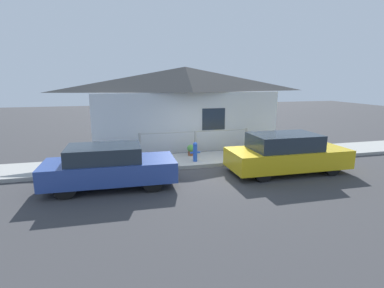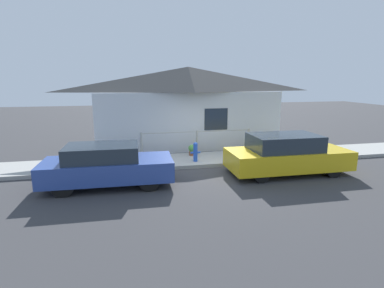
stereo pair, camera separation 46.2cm
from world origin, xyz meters
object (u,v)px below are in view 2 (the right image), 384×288
car_right (287,154)px  car_left (107,165)px  potted_plant_by_fence (111,154)px  fire_hydrant (195,151)px  potted_plant_near_hydrant (192,150)px

car_right → car_left: bearing=-179.5°
car_left → potted_plant_by_fence: 2.58m
car_right → potted_plant_by_fence: bearing=158.0°
fire_hydrant → potted_plant_by_fence: (-3.25, 0.80, -0.11)m
car_left → car_right: size_ratio=0.94×
fire_hydrant → potted_plant_near_hydrant: 0.96m
fire_hydrant → car_right: bearing=-31.0°
car_right → potted_plant_near_hydrant: (-2.87, 2.71, -0.31)m
car_left → potted_plant_near_hydrant: (3.32, 2.71, -0.29)m
fire_hydrant → potted_plant_near_hydrant: size_ratio=1.63×
potted_plant_near_hydrant → potted_plant_by_fence: (-3.32, -0.14, 0.04)m
potted_plant_near_hydrant → potted_plant_by_fence: bearing=-177.6°
potted_plant_near_hydrant → potted_plant_by_fence: 3.33m
car_right → potted_plant_by_fence: 6.71m
car_left → potted_plant_near_hydrant: car_left is taller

